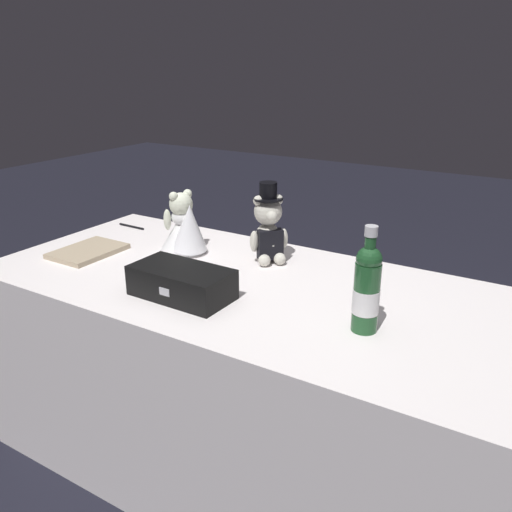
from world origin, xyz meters
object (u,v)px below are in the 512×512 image
(teddy_bear_groom, at_px, (269,229))
(gift_case_black, at_px, (182,282))
(champagne_bottle, at_px, (367,288))
(signing_pen, at_px, (131,226))
(teddy_bear_bride, at_px, (185,227))
(guestbook, at_px, (88,251))

(teddy_bear_groom, xyz_separation_m, gift_case_black, (-0.07, -0.41, -0.08))
(teddy_bear_groom, height_order, gift_case_black, teddy_bear_groom)
(champagne_bottle, bearing_deg, signing_pen, 163.20)
(signing_pen, bearing_deg, teddy_bear_groom, -3.47)
(signing_pen, height_order, gift_case_black, gift_case_black)
(gift_case_black, bearing_deg, signing_pen, 145.26)
(teddy_bear_bride, xyz_separation_m, gift_case_black, (0.25, -0.33, -0.05))
(teddy_bear_groom, height_order, champagne_bottle, champagne_bottle)
(teddy_bear_groom, bearing_deg, teddy_bear_bride, -166.75)
(teddy_bear_bride, xyz_separation_m, signing_pen, (-0.40, 0.12, -0.09))
(signing_pen, height_order, guestbook, guestbook)
(teddy_bear_bride, xyz_separation_m, guestbook, (-0.30, -0.21, -0.09))
(teddy_bear_groom, bearing_deg, champagne_bottle, -33.42)
(teddy_bear_groom, relative_size, signing_pen, 1.96)
(teddy_bear_bride, bearing_deg, guestbook, -144.91)
(teddy_bear_bride, distance_m, guestbook, 0.38)
(signing_pen, xyz_separation_m, gift_case_black, (0.65, -0.45, 0.04))
(signing_pen, relative_size, gift_case_black, 0.47)
(gift_case_black, bearing_deg, teddy_bear_bride, 127.04)
(teddy_bear_bride, bearing_deg, teddy_bear_groom, 13.25)
(signing_pen, bearing_deg, gift_case_black, -34.74)
(teddy_bear_groom, distance_m, teddy_bear_bride, 0.33)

